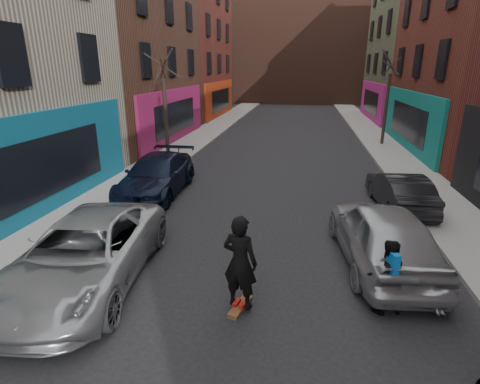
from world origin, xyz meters
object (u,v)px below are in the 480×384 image
(parked_left_end, at_px, (157,175))
(parked_right_end, at_px, (399,191))
(tree_left_far, at_px, (165,97))
(skateboarder, at_px, (240,262))
(skateboard, at_px, (240,307))
(pedestrian, at_px, (386,276))
(tree_right_far, at_px, (388,90))
(parked_right_far, at_px, (382,234))
(parked_left_far, at_px, (86,253))

(parked_left_end, height_order, parked_right_end, parked_left_end)
(tree_left_far, relative_size, skateboarder, 3.20)
(skateboard, height_order, skateboarder, skateboarder)
(pedestrian, bearing_deg, tree_right_far, -116.63)
(parked_right_far, bearing_deg, tree_right_far, -106.65)
(tree_left_far, relative_size, pedestrian, 4.02)
(tree_left_far, distance_m, parked_right_far, 14.08)
(tree_left_far, bearing_deg, skateboarder, -64.10)
(tree_left_far, xyz_separation_m, skateboard, (6.16, -12.69, -3.33))
(tree_right_far, distance_m, parked_right_far, 16.67)
(pedestrian, bearing_deg, parked_left_far, -16.31)
(parked_right_end, distance_m, pedestrian, 6.59)
(parked_right_far, xyz_separation_m, skateboarder, (-3.24, -2.52, 0.28))
(skateboarder, bearing_deg, skateboard, -164.44)
(parked_right_far, bearing_deg, parked_left_end, -35.98)
(parked_right_end, bearing_deg, tree_left_far, -33.73)
(parked_right_end, bearing_deg, parked_right_far, 66.77)
(skateboard, height_order, pedestrian, pedestrian)
(parked_right_end, relative_size, pedestrian, 2.50)
(parked_left_far, distance_m, parked_right_far, 7.25)
(parked_right_end, distance_m, skateboard, 8.26)
(parked_left_end, distance_m, skateboarder, 8.35)
(parked_right_end, bearing_deg, tree_right_far, -102.83)
(parked_left_end, bearing_deg, skateboarder, -58.71)
(skateboard, distance_m, skateboarder, 1.07)
(parked_left_end, distance_m, parked_right_end, 9.20)
(parked_left_end, bearing_deg, tree_right_far, 45.46)
(parked_right_end, bearing_deg, skateboard, 50.56)
(tree_left_far, bearing_deg, parked_right_end, -28.57)
(tree_left_far, bearing_deg, parked_right_far, -47.26)
(skateboard, bearing_deg, parked_left_end, 138.69)
(parked_left_end, xyz_separation_m, parked_right_far, (7.80, -4.47, 0.08))
(parked_left_far, relative_size, pedestrian, 3.44)
(tree_right_far, bearing_deg, parked_right_far, -100.51)
(tree_left_far, distance_m, parked_left_end, 6.47)
(tree_left_far, distance_m, tree_right_far, 13.78)
(tree_left_far, xyz_separation_m, parked_right_end, (10.80, -5.88, -2.71))
(parked_left_far, bearing_deg, tree_right_far, 55.47)
(parked_left_far, bearing_deg, tree_left_far, 95.38)
(tree_right_far, bearing_deg, skateboard, -108.46)
(skateboard, bearing_deg, skateboarder, -164.44)
(skateboard, xyz_separation_m, pedestrian, (2.95, 0.44, 0.77))
(tree_right_far, distance_m, pedestrian, 18.74)
(tree_left_far, xyz_separation_m, parked_right_far, (9.40, -10.17, -2.54))
(tree_right_far, xyz_separation_m, parked_right_far, (-3.00, -16.17, -2.69))
(tree_left_far, xyz_separation_m, skateboarder, (6.16, -12.69, -2.26))
(parked_right_end, distance_m, skateboarder, 8.25)
(skateboarder, bearing_deg, parked_right_far, -126.60)
(parked_left_end, bearing_deg, parked_right_end, -2.98)
(tree_left_far, height_order, tree_right_far, tree_right_far)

